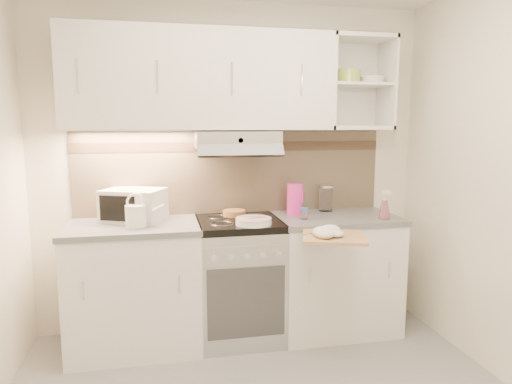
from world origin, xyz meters
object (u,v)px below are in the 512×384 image
(pink_pitcher, at_px, (295,199))
(cutting_board, at_px, (334,237))
(electric_range, at_px, (239,279))
(watering_can, at_px, (137,215))
(glass_jar, at_px, (326,198))
(spray_bottle, at_px, (385,207))
(plate_stack, at_px, (254,221))
(microwave, at_px, (134,205))

(pink_pitcher, bearing_deg, cutting_board, -59.10)
(electric_range, bearing_deg, pink_pitcher, 14.14)
(watering_can, height_order, glass_jar, watering_can)
(pink_pitcher, height_order, spray_bottle, pink_pitcher)
(plate_stack, bearing_deg, spray_bottle, -0.74)
(cutting_board, bearing_deg, spray_bottle, 50.13)
(electric_range, bearing_deg, glass_jar, 15.09)
(plate_stack, height_order, cutting_board, plate_stack)
(microwave, xyz_separation_m, plate_stack, (0.82, -0.30, -0.09))
(microwave, distance_m, spray_bottle, 1.82)
(plate_stack, bearing_deg, watering_can, 173.51)
(cutting_board, bearing_deg, microwave, 171.38)
(spray_bottle, bearing_deg, glass_jar, 117.21)
(watering_can, relative_size, glass_jar, 1.30)
(watering_can, height_order, pink_pitcher, pink_pitcher)
(watering_can, xyz_separation_m, spray_bottle, (1.76, -0.10, 0.01))
(cutting_board, bearing_deg, watering_can, 178.84)
(electric_range, relative_size, watering_can, 3.32)
(pink_pitcher, distance_m, spray_bottle, 0.67)
(watering_can, xyz_separation_m, glass_jar, (1.45, 0.29, 0.02))
(glass_jar, distance_m, spray_bottle, 0.50)
(watering_can, bearing_deg, spray_bottle, -17.32)
(glass_jar, distance_m, cutting_board, 0.76)
(electric_range, height_order, pink_pitcher, pink_pitcher)
(watering_can, xyz_separation_m, cutting_board, (1.24, -0.43, -0.11))
(electric_range, distance_m, glass_jar, 0.95)
(microwave, bearing_deg, electric_range, 15.62)
(electric_range, xyz_separation_m, pink_pitcher, (0.46, 0.12, 0.57))
(watering_can, distance_m, pink_pitcher, 1.19)
(watering_can, bearing_deg, pink_pitcher, -4.04)
(plate_stack, height_order, glass_jar, glass_jar)
(plate_stack, height_order, spray_bottle, spray_bottle)
(watering_can, bearing_deg, plate_stack, -20.50)
(watering_can, xyz_separation_m, pink_pitcher, (1.17, 0.21, 0.04))
(pink_pitcher, relative_size, glass_jar, 1.16)
(plate_stack, distance_m, spray_bottle, 0.98)
(watering_can, relative_size, spray_bottle, 1.19)
(electric_range, height_order, microwave, microwave)
(plate_stack, relative_size, glass_jar, 1.20)
(electric_range, relative_size, pink_pitcher, 3.74)
(glass_jar, relative_size, spray_bottle, 0.91)
(spray_bottle, bearing_deg, plate_stack, 168.31)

